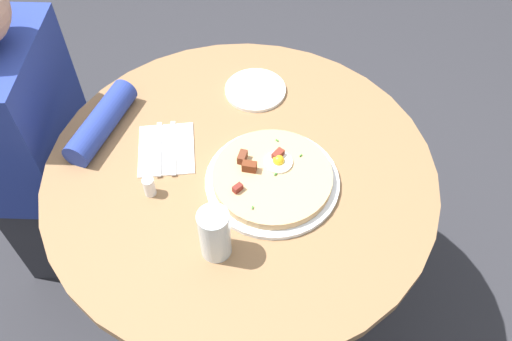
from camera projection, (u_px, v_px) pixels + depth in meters
ground_plane at (245, 296)px, 1.89m from camera, size 6.00×6.00×0.00m
dining_table at (242, 208)px, 1.45m from camera, size 0.98×0.98×0.73m
person_seated at (42, 158)px, 1.63m from camera, size 0.41×0.48×1.14m
pizza_plate at (272, 181)px, 1.28m from camera, size 0.33×0.33×0.01m
breakfast_pizza at (272, 176)px, 1.27m from camera, size 0.29×0.29×0.05m
bread_plate at (255, 90)px, 1.48m from camera, size 0.17×0.17×0.01m
napkin at (166, 149)px, 1.35m from camera, size 0.19×0.16×0.00m
fork at (159, 149)px, 1.34m from camera, size 0.18×0.04×0.00m
knife at (173, 148)px, 1.35m from camera, size 0.18×0.04×0.00m
water_glass at (215, 234)px, 1.12m from camera, size 0.07×0.07×0.14m
salt_shaker at (149, 187)px, 1.25m from camera, size 0.03×0.03×0.05m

